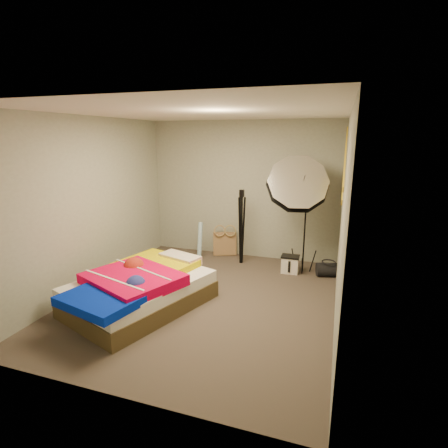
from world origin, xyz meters
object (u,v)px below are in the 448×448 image
at_px(bed, 140,288).
at_px(duffel_bag, 328,270).
at_px(tote_bag, 225,244).
at_px(camera_case, 290,265).
at_px(camera_tripod, 241,222).
at_px(photo_umbrella, 297,186).
at_px(wrapping_roll, 200,241).

bearing_deg(bed, duffel_bag, 38.85).
distance_m(tote_bag, camera_case, 1.42).
distance_m(camera_case, duffel_bag, 0.61).
height_order(tote_bag, camera_case, tote_bag).
bearing_deg(duffel_bag, camera_case, 168.38).
xyz_separation_m(tote_bag, camera_tripod, (0.42, -0.33, 0.54)).
height_order(camera_case, bed, bed).
bearing_deg(tote_bag, photo_umbrella, -42.85).
bearing_deg(wrapping_roll, tote_bag, 47.64).
bearing_deg(duffel_bag, bed, -156.56).
xyz_separation_m(tote_bag, camera_case, (1.32, -0.53, -0.08)).
height_order(tote_bag, wrapping_roll, wrapping_roll).
height_order(bed, camera_tripod, camera_tripod).
bearing_deg(bed, wrapping_roll, 88.59).
bearing_deg(camera_case, duffel_bag, 3.20).
height_order(tote_bag, bed, bed).
bearing_deg(wrapping_roll, camera_case, -4.77).
xyz_separation_m(duffel_bag, bed, (-2.33, -1.88, 0.15)).
relative_size(bed, photo_umbrella, 1.06).
xyz_separation_m(camera_case, bed, (-1.72, -1.84, 0.13)).
height_order(wrapping_roll, bed, wrapping_roll).
bearing_deg(camera_tripod, duffel_bag, -5.89).
relative_size(bed, camera_tripod, 1.64).
relative_size(tote_bag, photo_umbrella, 0.21).
relative_size(camera_case, duffel_bag, 0.74).
bearing_deg(duffel_bag, photo_umbrella, 171.54).
distance_m(duffel_bag, bed, 3.00).
bearing_deg(duffel_bag, camera_tripod, 158.70).
bearing_deg(bed, photo_umbrella, 45.54).
height_order(duffel_bag, camera_tripod, camera_tripod).
relative_size(duffel_bag, photo_umbrella, 0.18).
bearing_deg(bed, camera_case, 46.88).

